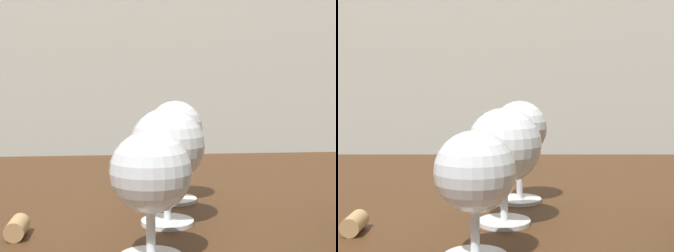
# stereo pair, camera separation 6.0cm
# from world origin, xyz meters

# --- Properties ---
(wine_glass_port) EXTENTS (0.08, 0.08, 0.13)m
(wine_glass_port) POSITION_xyz_m (0.03, -0.27, 0.86)
(wine_glass_port) COLOR white
(wine_glass_port) RESTS_ON dining_table
(wine_glass_rose) EXTENTS (0.09, 0.09, 0.14)m
(wine_glass_rose) POSITION_xyz_m (0.06, -0.15, 0.87)
(wine_glass_rose) COLOR white
(wine_glass_rose) RESTS_ON dining_table
(wine_glass_merlot) EXTENTS (0.08, 0.08, 0.14)m
(wine_glass_merlot) POSITION_xyz_m (0.08, -0.04, 0.88)
(wine_glass_merlot) COLOR white
(wine_glass_merlot) RESTS_ON dining_table
(cork) EXTENTS (0.02, 0.04, 0.02)m
(cork) POSITION_xyz_m (-0.11, -0.18, 0.79)
(cork) COLOR tan
(cork) RESTS_ON dining_table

